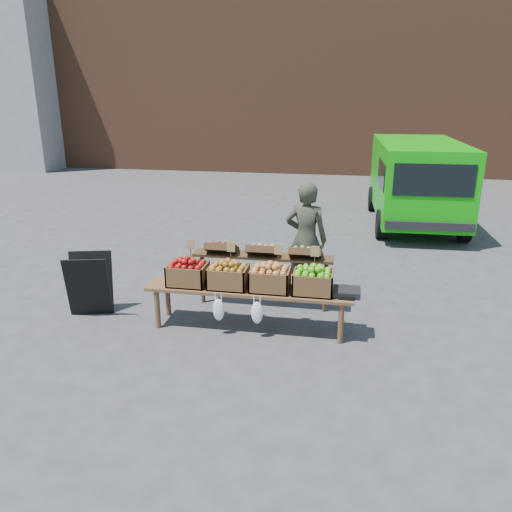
% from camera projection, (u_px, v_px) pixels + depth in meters
% --- Properties ---
extents(ground, '(80.00, 80.00, 0.00)m').
position_uv_depth(ground, '(231.00, 324.00, 6.77)').
color(ground, '#3E3E40').
extents(brick_building, '(24.00, 4.00, 10.00)m').
position_uv_depth(brick_building, '(317.00, 37.00, 19.20)').
color(brick_building, brown).
rests_on(brick_building, ground).
extents(delivery_van, '(2.08, 4.34, 1.92)m').
position_uv_depth(delivery_van, '(416.00, 184.00, 11.55)').
color(delivery_van, '#0BA50A').
rests_on(delivery_van, ground).
extents(vendor, '(0.69, 0.51, 1.76)m').
position_uv_depth(vendor, '(306.00, 239.00, 7.53)').
color(vendor, '#323527').
rests_on(vendor, ground).
extents(chalkboard_sign, '(0.65, 0.47, 0.89)m').
position_uv_depth(chalkboard_sign, '(90.00, 284.00, 6.95)').
color(chalkboard_sign, black).
rests_on(chalkboard_sign, ground).
extents(back_table, '(2.10, 0.44, 1.04)m').
position_uv_depth(back_table, '(263.00, 273.00, 7.16)').
color(back_table, '#3E2817').
rests_on(back_table, ground).
extents(display_bench, '(2.70, 0.56, 0.57)m').
position_uv_depth(display_bench, '(249.00, 308.00, 6.57)').
color(display_bench, brown).
rests_on(display_bench, ground).
extents(crate_golden_apples, '(0.50, 0.40, 0.28)m').
position_uv_depth(crate_golden_apples, '(188.00, 274.00, 6.58)').
color(crate_golden_apples, maroon).
rests_on(crate_golden_apples, display_bench).
extents(crate_russet_pears, '(0.50, 0.40, 0.28)m').
position_uv_depth(crate_russet_pears, '(228.00, 277.00, 6.49)').
color(crate_russet_pears, '#9C6616').
rests_on(crate_russet_pears, display_bench).
extents(crate_red_apples, '(0.50, 0.40, 0.28)m').
position_uv_depth(crate_red_apples, '(270.00, 280.00, 6.39)').
color(crate_red_apples, '#A28F3B').
rests_on(crate_red_apples, display_bench).
extents(crate_green_apples, '(0.50, 0.40, 0.28)m').
position_uv_depth(crate_green_apples, '(313.00, 282.00, 6.30)').
color(crate_green_apples, '#29820F').
rests_on(crate_green_apples, display_bench).
extents(weighing_scale, '(0.34, 0.30, 0.08)m').
position_uv_depth(weighing_scale, '(347.00, 292.00, 6.26)').
color(weighing_scale, black).
rests_on(weighing_scale, display_bench).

